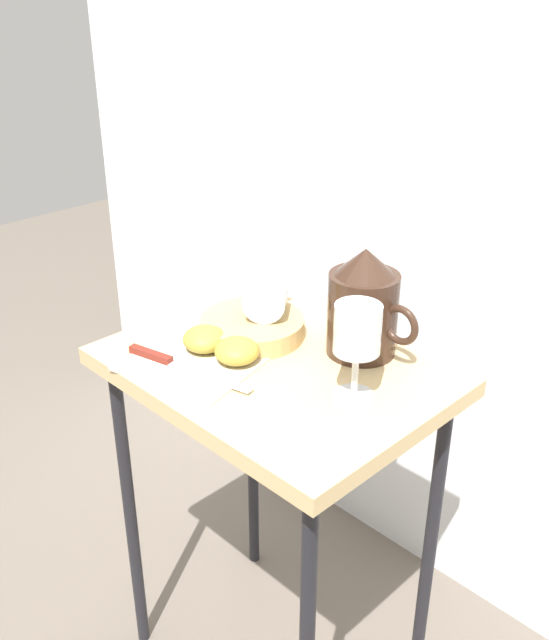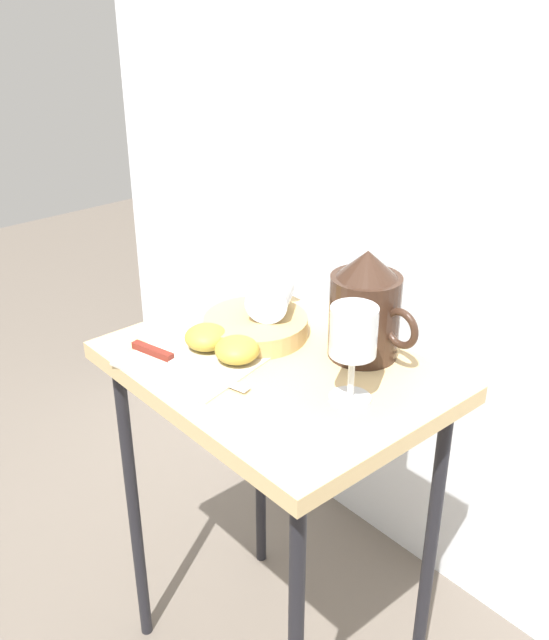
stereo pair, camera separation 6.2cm
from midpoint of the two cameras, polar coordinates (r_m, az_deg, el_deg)
curtain_drape at (r=1.41m, az=16.44°, el=18.02°), size 2.40×0.03×2.25m
table at (r=1.25m, az=1.44°, el=-6.70°), size 0.55×0.41×0.71m
linen_napkin at (r=1.22m, az=-4.76°, el=-3.05°), size 0.24×0.23×0.00m
basket_tray at (r=1.28m, az=-0.08°, el=-0.54°), size 0.18×0.18×0.03m
pitcher at (r=1.21m, az=8.57°, el=0.45°), size 0.17×0.12×0.19m
wine_glass_upright at (r=1.07m, az=7.85°, el=-1.35°), size 0.07×0.07×0.15m
wine_glass_tipped_near at (r=1.28m, az=1.09°, el=2.07°), size 0.15×0.16×0.07m
apple_half_left at (r=1.24m, az=-3.92°, el=-1.36°), size 0.07×0.07×0.04m
apple_half_right at (r=1.19m, az=-1.46°, el=-2.36°), size 0.07×0.07×0.04m
knife at (r=1.21m, az=-6.63°, el=-3.07°), size 0.24×0.07×0.01m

